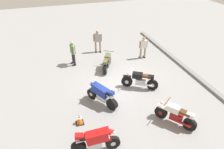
% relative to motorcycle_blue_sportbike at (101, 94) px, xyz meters
% --- Properties ---
extents(ground_plane, '(40.00, 40.00, 0.00)m').
position_rel_motorcycle_blue_sportbike_xyz_m(ground_plane, '(-1.53, 1.63, -0.59)').
color(ground_plane, gray).
extents(curb_edge, '(14.00, 0.30, 0.15)m').
position_rel_motorcycle_blue_sportbike_xyz_m(curb_edge, '(-1.53, 6.23, -0.52)').
color(curb_edge, gray).
rests_on(curb_edge, ground).
extents(motorcycle_blue_sportbike, '(1.73, 1.24, 1.14)m').
position_rel_motorcycle_blue_sportbike_xyz_m(motorcycle_blue_sportbike, '(0.00, 0.00, 0.00)').
color(motorcycle_blue_sportbike, black).
rests_on(motorcycle_blue_sportbike, ground).
extents(motorcycle_black_cruiser, '(1.17, 1.86, 1.09)m').
position_rel_motorcycle_blue_sportbike_xyz_m(motorcycle_black_cruiser, '(-0.65, 2.42, -0.07)').
color(motorcycle_black_cruiser, black).
rests_on(motorcycle_black_cruiser, ground).
extents(motorcycle_red_sportbike, '(0.70, 1.96, 1.14)m').
position_rel_motorcycle_blue_sportbike_xyz_m(motorcycle_red_sportbike, '(2.72, -0.95, 0.00)').
color(motorcycle_red_sportbike, black).
rests_on(motorcycle_red_sportbike, ground).
extents(motorcycle_cream_vintage, '(1.65, 1.30, 1.07)m').
position_rel_motorcycle_blue_sportbike_xyz_m(motorcycle_cream_vintage, '(2.37, 2.81, -0.11)').
color(motorcycle_cream_vintage, black).
rests_on(motorcycle_cream_vintage, ground).
extents(motorcycle_olive_vintage, '(1.81, 1.07, 1.07)m').
position_rel_motorcycle_blue_sportbike_xyz_m(motorcycle_olive_vintage, '(-3.28, 1.27, -0.11)').
color(motorcycle_olive_vintage, black).
rests_on(motorcycle_olive_vintage, ground).
extents(person_in_gray_shirt, '(0.38, 0.67, 1.72)m').
position_rel_motorcycle_blue_sportbike_xyz_m(person_in_gray_shirt, '(-5.94, 1.33, 0.39)').
color(person_in_gray_shirt, gray).
rests_on(person_in_gray_shirt, ground).
extents(person_in_green_shirt, '(0.67, 0.37, 1.72)m').
position_rel_motorcycle_blue_sportbike_xyz_m(person_in_green_shirt, '(-4.53, -0.73, 0.39)').
color(person_in_green_shirt, '#262628').
rests_on(person_in_green_shirt, ground).
extents(person_in_white_shirt, '(0.32, 0.64, 1.62)m').
position_rel_motorcycle_blue_sportbike_xyz_m(person_in_white_shirt, '(-3.97, 4.14, 0.32)').
color(person_in_white_shirt, gray).
rests_on(person_in_white_shirt, ground).
extents(traffic_cone, '(0.36, 0.36, 0.53)m').
position_rel_motorcycle_blue_sportbike_xyz_m(traffic_cone, '(1.06, -1.33, -0.33)').
color(traffic_cone, black).
rests_on(traffic_cone, ground).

